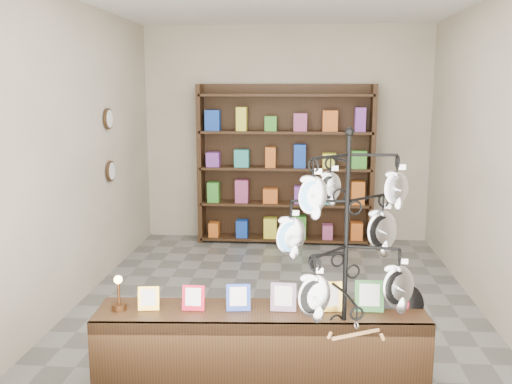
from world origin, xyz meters
TOP-DOWN VIEW (x-y plane):
  - ground at (0.00, 0.00)m, footprint 5.00×5.00m
  - room_envelope at (0.00, 0.00)m, footprint 5.00×5.00m
  - display_tree at (0.54, -1.83)m, footprint 1.04×1.04m
  - front_shelf at (-0.04, -1.71)m, footprint 2.38×0.64m
  - back_shelving at (0.00, 2.30)m, footprint 2.42×0.36m
  - wall_clocks at (-1.97, 0.80)m, footprint 0.03×0.24m

SIDE VIEW (x-z plane):
  - ground at x=0.00m, z-range 0.00..0.00m
  - front_shelf at x=-0.04m, z-range -0.12..0.71m
  - back_shelving at x=0.00m, z-range -0.07..2.13m
  - display_tree at x=0.54m, z-range 0.15..2.05m
  - wall_clocks at x=-1.97m, z-range 1.08..1.92m
  - room_envelope at x=0.00m, z-range -0.65..4.35m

